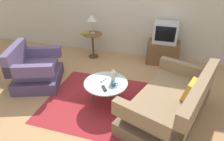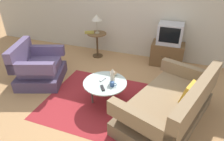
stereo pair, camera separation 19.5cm
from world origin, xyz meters
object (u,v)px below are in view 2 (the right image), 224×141
object	(u,v)px
table_lamp	(97,18)
book	(89,32)
television	(170,34)
tv_remote_dark	(103,88)
side_table	(97,40)
tv_remote_silver	(103,79)
bowl	(114,74)
coffee_table	(105,84)
mug	(112,84)
couch	(169,106)
tv_stand	(167,54)
vase	(112,76)
armchair	(38,68)

from	to	relation	value
table_lamp	book	bearing A→B (deg)	-160.73
television	tv_remote_dark	distance (m)	2.31
television	book	world-z (taller)	television
side_table	tv_remote_silver	bearing A→B (deg)	-63.07
bowl	book	world-z (taller)	book
book	side_table	bearing A→B (deg)	-12.68
coffee_table	television	size ratio (longest dim) A/B	1.37
table_lamp	tv_remote_dark	distance (m)	2.27
side_table	table_lamp	bearing A→B (deg)	82.82
mug	tv_remote_silver	bearing A→B (deg)	150.60
bowl	couch	bearing A→B (deg)	-18.00
bowl	television	bearing A→B (deg)	64.11
mug	tv_remote_silver	distance (m)	0.26
tv_remote_silver	tv_stand	bearing A→B (deg)	-14.40
mug	tv_remote_silver	size ratio (longest dim) A/B	0.76
vase	tv_remote_dark	distance (m)	0.28
mug	book	bearing A→B (deg)	125.61
vase	book	world-z (taller)	vase
tv_remote_silver	mug	bearing A→B (deg)	-107.18
book	tv_stand	bearing A→B (deg)	-20.44
television	table_lamp	world-z (taller)	table_lamp
armchair	bowl	distance (m)	1.68
vase	book	bearing A→B (deg)	126.60
couch	coffee_table	xyz separation A→B (m)	(-1.12, 0.07, 0.12)
table_lamp	couch	bearing A→B (deg)	-42.21
tv_remote_dark	tv_stand	bearing A→B (deg)	122.17
vase	table_lamp	bearing A→B (deg)	121.13
side_table	armchair	bearing A→B (deg)	-113.60
television	side_table	bearing A→B (deg)	-174.54
bowl	tv_remote_dark	distance (m)	0.46
couch	television	bearing A→B (deg)	26.66
vase	tv_remote_silver	world-z (taller)	vase
armchair	bowl	world-z (taller)	armchair
bowl	tv_remote_dark	bearing A→B (deg)	-93.81
tv_remote_silver	book	bearing A→B (deg)	44.66
tv_remote_silver	bowl	bearing A→B (deg)	-18.80
bowl	book	distance (m)	1.88
couch	mug	bearing A→B (deg)	109.50
television	vase	xyz separation A→B (m)	(-0.75, -1.88, -0.23)
side_table	book	bearing A→B (deg)	-166.27
television	tv_remote_silver	distance (m)	2.12
armchair	vase	world-z (taller)	armchair
vase	tv_remote_dark	xyz separation A→B (m)	(-0.09, -0.24, -0.12)
coffee_table	tv_remote_dark	xyz separation A→B (m)	(0.03, -0.19, 0.05)
armchair	coffee_table	distance (m)	1.62
couch	book	xyz separation A→B (m)	(-2.23, 1.79, 0.38)
vase	bowl	size ratio (longest dim) A/B	2.14
side_table	tv_remote_dark	bearing A→B (deg)	-63.76
tv_stand	table_lamp	xyz separation A→B (m)	(-1.80, -0.14, 0.76)
armchair	mug	distance (m)	1.80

